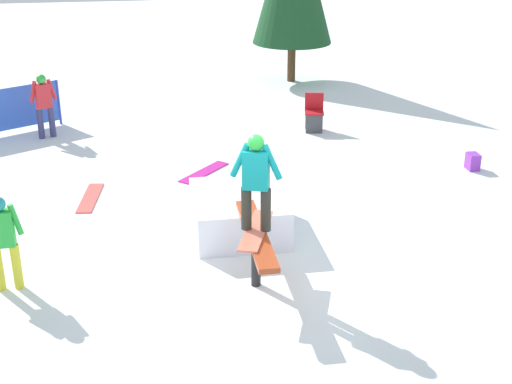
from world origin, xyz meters
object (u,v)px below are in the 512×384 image
main_rider_on_rail (256,184)px  loose_snowboard_coral (90,198)px  rail_feature (256,240)px  folding_chair (314,114)px  backpack_on_snow (473,161)px  bystander_green (3,238)px  loose_snowboard_magenta (204,172)px  bystander_red (44,102)px

main_rider_on_rail → loose_snowboard_coral: (-3.62, -2.55, -1.58)m
rail_feature → loose_snowboard_coral: rail_feature is taller
main_rider_on_rail → folding_chair: bearing=179.8°
folding_chair → backpack_on_snow: 4.03m
folding_chair → main_rider_on_rail: bearing=-98.7°
rail_feature → bystander_green: size_ratio=1.54×
rail_feature → loose_snowboard_magenta: rail_feature is taller
backpack_on_snow → bystander_green: bearing=112.3°
rail_feature → main_rider_on_rail: main_rider_on_rail is taller
bystander_green → rail_feature: bearing=-9.8°
loose_snowboard_coral → backpack_on_snow: 7.70m
bystander_green → folding_chair: 8.89m
loose_snowboard_coral → backpack_on_snow: bearing=-80.4°
rail_feature → main_rider_on_rail: 0.87m
rail_feature → loose_snowboard_magenta: size_ratio=1.61×
bystander_red → backpack_on_snow: bystander_red is taller
main_rider_on_rail → bystander_green: main_rider_on_rail is taller
bystander_green → folding_chair: size_ratio=1.63×
rail_feature → bystander_green: bearing=-97.6°
rail_feature → loose_snowboard_coral: size_ratio=1.62×
bystander_red → folding_chair: bystander_red is taller
rail_feature → bystander_red: size_ratio=1.48×
loose_snowboard_coral → folding_chair: 6.10m
bystander_red → loose_snowboard_magenta: bearing=118.4°
rail_feature → folding_chair: 7.43m
main_rider_on_rail → loose_snowboard_coral: bearing=-125.2°
loose_snowboard_coral → backpack_on_snow: backpack_on_snow is taller
backpack_on_snow → loose_snowboard_magenta: bearing=83.5°
main_rider_on_rail → backpack_on_snow: 6.62m
backpack_on_snow → main_rider_on_rail: bearing=127.9°
bystander_green → backpack_on_snow: size_ratio=4.21×
bystander_red → bystander_green: bearing=70.2°
folding_chair → bystander_green: bearing=-121.6°
bystander_red → folding_chair: 6.27m
bystander_green → loose_snowboard_magenta: bearing=50.2°
main_rider_on_rail → backpack_on_snow: (-3.92, 5.14, -1.42)m
bystander_green → loose_snowboard_coral: 3.39m
bystander_red → folding_chair: (0.47, 6.24, -0.42)m
main_rider_on_rail → bystander_green: bearing=-77.9°
rail_feature → backpack_on_snow: 6.49m
main_rider_on_rail → loose_snowboard_coral: 4.70m
bystander_red → loose_snowboard_coral: (3.82, 1.16, -0.82)m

